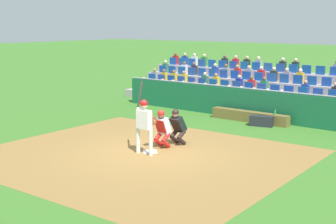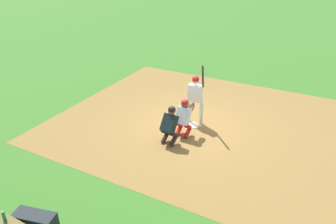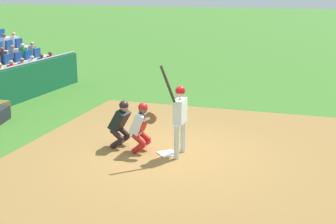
{
  "view_description": "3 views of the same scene",
  "coord_description": "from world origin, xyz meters",
  "px_view_note": "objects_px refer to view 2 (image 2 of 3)",
  "views": [
    {
      "loc": [
        -9.78,
        11.21,
        4.07
      ],
      "look_at": [
        -0.38,
        -0.43,
        1.29
      ],
      "focal_mm": 51.26,
      "sensor_mm": 36.0,
      "label": 1
    },
    {
      "loc": [
        4.12,
        -8.73,
        5.4
      ],
      "look_at": [
        -0.33,
        -1.0,
        0.89
      ],
      "focal_mm": 33.9,
      "sensor_mm": 36.0,
      "label": 2
    },
    {
      "loc": [
        10.18,
        3.69,
        4.02
      ],
      "look_at": [
        -0.13,
        -0.04,
        1.04
      ],
      "focal_mm": 49.72,
      "sensor_mm": 36.0,
      "label": 3
    }
  ],
  "objects_px": {
    "equipment_duffel_bag": "(35,221)",
    "home_plate_umpire": "(170,124)",
    "home_plate_marker": "(191,125)",
    "catcher_crouching": "(184,116)",
    "batter_at_plate": "(195,94)",
    "water_bottle_on_bench": "(4,215)"
  },
  "relations": [
    {
      "from": "equipment_duffel_bag",
      "to": "home_plate_umpire",
      "type": "bearing_deg",
      "value": 64.66
    },
    {
      "from": "home_plate_marker",
      "to": "catcher_crouching",
      "type": "height_order",
      "value": "catcher_crouching"
    },
    {
      "from": "batter_at_plate",
      "to": "catcher_crouching",
      "type": "xyz_separation_m",
      "value": [
        0.08,
        -0.96,
        -0.37
      ]
    },
    {
      "from": "home_plate_marker",
      "to": "home_plate_umpire",
      "type": "bearing_deg",
      "value": -93.86
    },
    {
      "from": "home_plate_marker",
      "to": "catcher_crouching",
      "type": "distance_m",
      "value": 0.97
    },
    {
      "from": "batter_at_plate",
      "to": "equipment_duffel_bag",
      "type": "distance_m",
      "value": 6.22
    },
    {
      "from": "batter_at_plate",
      "to": "catcher_crouching",
      "type": "distance_m",
      "value": 1.03
    },
    {
      "from": "catcher_crouching",
      "to": "water_bottle_on_bench",
      "type": "height_order",
      "value": "catcher_crouching"
    },
    {
      "from": "home_plate_marker",
      "to": "water_bottle_on_bench",
      "type": "bearing_deg",
      "value": -101.45
    },
    {
      "from": "home_plate_umpire",
      "to": "water_bottle_on_bench",
      "type": "xyz_separation_m",
      "value": [
        -1.17,
        -4.9,
        -0.14
      ]
    },
    {
      "from": "batter_at_plate",
      "to": "water_bottle_on_bench",
      "type": "relative_size",
      "value": 10.99
    },
    {
      "from": "home_plate_marker",
      "to": "water_bottle_on_bench",
      "type": "height_order",
      "value": "water_bottle_on_bench"
    },
    {
      "from": "home_plate_marker",
      "to": "equipment_duffel_bag",
      "type": "relative_size",
      "value": 0.48
    },
    {
      "from": "home_plate_marker",
      "to": "batter_at_plate",
      "type": "bearing_deg",
      "value": 91.41
    },
    {
      "from": "catcher_crouching",
      "to": "equipment_duffel_bag",
      "type": "distance_m",
      "value": 5.25
    },
    {
      "from": "batter_at_plate",
      "to": "equipment_duffel_bag",
      "type": "xyz_separation_m",
      "value": [
        -0.87,
        -6.1,
        -0.88
      ]
    },
    {
      "from": "home_plate_marker",
      "to": "water_bottle_on_bench",
      "type": "relative_size",
      "value": 2.12
    },
    {
      "from": "catcher_crouching",
      "to": "home_plate_umpire",
      "type": "relative_size",
      "value": 1.03
    },
    {
      "from": "home_plate_umpire",
      "to": "equipment_duffel_bag",
      "type": "distance_m",
      "value": 4.59
    },
    {
      "from": "batter_at_plate",
      "to": "home_plate_umpire",
      "type": "distance_m",
      "value": 1.65
    },
    {
      "from": "home_plate_umpire",
      "to": "water_bottle_on_bench",
      "type": "relative_size",
      "value": 6.07
    },
    {
      "from": "batter_at_plate",
      "to": "water_bottle_on_bench",
      "type": "bearing_deg",
      "value": -100.87
    }
  ]
}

